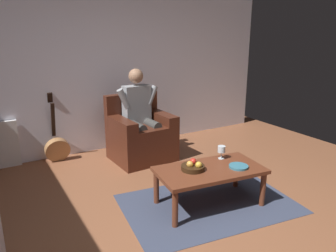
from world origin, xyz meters
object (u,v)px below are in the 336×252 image
(coffee_table, at_px, (210,173))
(guitar, at_px, (57,147))
(wine_glass_near, at_px, (221,150))
(fruit_bowl, at_px, (193,167))
(person_seated, at_px, (140,112))
(decorative_dish, at_px, (239,166))
(armchair, at_px, (141,136))

(coffee_table, height_order, guitar, guitar)
(wine_glass_near, relative_size, fruit_bowl, 0.62)
(person_seated, xyz_separation_m, decorative_dish, (-0.33, 1.71, -0.28))
(coffee_table, bearing_deg, person_seated, -88.19)
(decorative_dish, bearing_deg, wine_glass_near, -90.03)
(coffee_table, xyz_separation_m, wine_glass_near, (-0.28, -0.16, 0.16))
(armchair, relative_size, guitar, 0.95)
(armchair, height_order, person_seated, person_seated)
(fruit_bowl, bearing_deg, coffee_table, 160.31)
(armchair, distance_m, person_seated, 0.37)
(person_seated, distance_m, fruit_bowl, 1.54)
(fruit_bowl, height_order, decorative_dish, fruit_bowl)
(wine_glass_near, height_order, fruit_bowl, wine_glass_near)
(coffee_table, distance_m, wine_glass_near, 0.36)
(armchair, height_order, guitar, guitar)
(wine_glass_near, height_order, decorative_dish, wine_glass_near)
(person_seated, height_order, guitar, person_seated)
(coffee_table, relative_size, fruit_bowl, 4.84)
(fruit_bowl, relative_size, decorative_dish, 1.20)
(person_seated, xyz_separation_m, guitar, (1.09, -0.52, -0.49))
(coffee_table, height_order, decorative_dish, decorative_dish)
(armchair, distance_m, guitar, 1.21)
(armchair, distance_m, coffee_table, 1.59)
(coffee_table, bearing_deg, wine_glass_near, -150.21)
(armchair, distance_m, fruit_bowl, 1.54)
(guitar, distance_m, decorative_dish, 2.66)
(coffee_table, distance_m, guitar, 2.40)
(guitar, bearing_deg, wine_glass_near, 126.12)
(coffee_table, bearing_deg, decorative_dish, 154.69)
(armchair, distance_m, wine_glass_near, 1.48)
(coffee_table, relative_size, wine_glass_near, 7.87)
(coffee_table, xyz_separation_m, fruit_bowl, (0.17, -0.06, 0.09))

